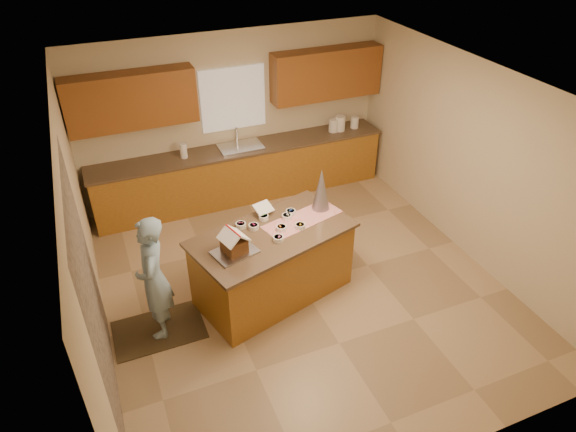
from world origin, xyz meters
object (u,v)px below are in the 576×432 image
object	(u,v)px
boy	(154,279)
gingerbread_house	(234,243)
island_base	(273,265)
tinsel_tree	(321,189)

from	to	relation	value
boy	gingerbread_house	world-z (taller)	boy
gingerbread_house	boy	bearing A→B (deg)	173.17
island_base	boy	distance (m)	1.51
tinsel_tree	gingerbread_house	bearing A→B (deg)	-159.88
tinsel_tree	gingerbread_house	world-z (taller)	tinsel_tree
tinsel_tree	gingerbread_house	size ratio (longest dim) A/B	1.60
island_base	gingerbread_house	bearing A→B (deg)	-174.81
island_base	gingerbread_house	distance (m)	0.86
island_base	tinsel_tree	bearing A→B (deg)	3.67
island_base	gingerbread_house	world-z (taller)	gingerbread_house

